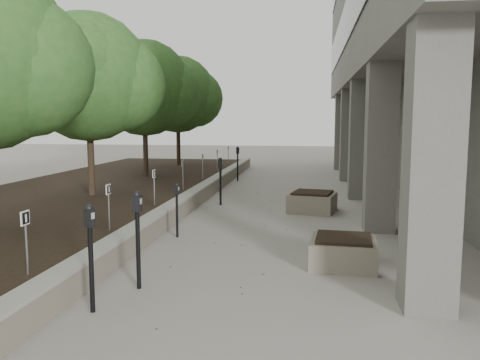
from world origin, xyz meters
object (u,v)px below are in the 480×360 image
Objects in this scene: crabapple_tree_4 at (145,108)px; planter_front at (343,251)px; parking_meter_5 at (238,164)px; parking_meter_4 at (220,181)px; crabapple_tree_5 at (178,111)px; crabapple_tree_3 at (89,105)px; parking_meter_2 at (91,259)px; planter_back at (312,202)px; parking_meter_3 at (177,210)px; parking_meter_1 at (138,240)px.

crabapple_tree_4 reaches higher than planter_front.
parking_meter_4 is at bearing -105.63° from parking_meter_5.
crabapple_tree_5 is (0.00, 5.00, 0.00)m from crabapple_tree_4.
crabapple_tree_3 is 4.61× the size of planter_front.
crabapple_tree_5 is 18.28m from parking_meter_2.
planter_front is at bearing -84.25° from planter_back.
planter_front is at bearing -64.51° from crabapple_tree_5.
crabapple_tree_3 reaches higher than parking_meter_5.
parking_meter_3 is at bearing -108.15° from parking_meter_5.
parking_meter_5 is at bearing 107.07° from planter_front.
crabapple_tree_3 is at bearing -90.00° from crabapple_tree_5.
parking_meter_1 is 7.81m from parking_meter_4.
parking_meter_1 is 1.03× the size of parking_meter_2.
parking_meter_2 reaches higher than parking_meter_3.
crabapple_tree_4 is 3.59× the size of parking_meter_5.
parking_meter_4 reaches higher than planter_back.
parking_meter_1 is at bearing -86.81° from parking_meter_4.
parking_meter_3 reaches higher than planter_front.
parking_meter_2 is (3.57, -12.77, -2.35)m from crabapple_tree_4.
crabapple_tree_3 is 1.00× the size of crabapple_tree_5.
crabapple_tree_4 is at bearing 90.00° from crabapple_tree_3.
parking_meter_3 is at bearing 111.81° from parking_meter_2.
parking_meter_3 is 4.38m from parking_meter_4.
parking_meter_2 is (-0.31, -1.02, -0.02)m from parking_meter_1.
parking_meter_5 is at bearing 95.75° from parking_meter_4.
parking_meter_5 is (-0.35, 6.12, 0.01)m from parking_meter_4.
planter_front is (7.18, -15.05, -2.84)m from crabapple_tree_5.
crabapple_tree_5 is 9.99m from parking_meter_4.
planter_front is at bearing -58.46° from parking_meter_4.
parking_meter_5 is 1.19× the size of planter_back.
crabapple_tree_5 is 4.29× the size of planter_back.
crabapple_tree_3 is 3.59× the size of parking_meter_5.
parking_meter_3 is 4.02m from planter_front.
parking_meter_4 is (3.77, -8.94, -2.37)m from crabapple_tree_5.
parking_meter_5 is (-0.14, 10.49, 0.13)m from parking_meter_3.
planter_back is at bearing -83.82° from parking_meter_5.
crabapple_tree_4 is 12.59m from parking_meter_1.
crabapple_tree_3 is 3.62× the size of parking_meter_4.
parking_meter_2 is at bearing -142.96° from planter_front.
crabapple_tree_3 is 3.46× the size of parking_meter_1.
parking_meter_5 is at bearing 112.31° from parking_meter_2.
parking_meter_1 is at bearing -70.54° from parking_meter_3.
parking_meter_2 is 1.01× the size of parking_meter_5.
crabapple_tree_5 is 17.35m from parking_meter_1.
crabapple_tree_4 is 8.59m from planter_back.
parking_meter_3 is (3.57, -13.31, -2.49)m from crabapple_tree_5.
planter_back is at bearing 2.79° from crabapple_tree_3.
crabapple_tree_3 is at bearing -134.41° from parking_meter_5.
planter_front is (3.61, -1.74, -0.35)m from parking_meter_3.
planter_front is at bearing -54.47° from crabapple_tree_4.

